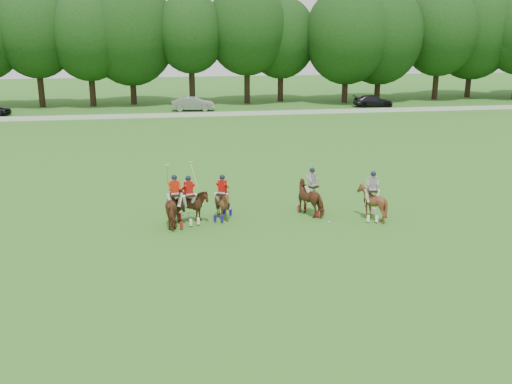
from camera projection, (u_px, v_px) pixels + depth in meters
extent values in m
plane|color=#31621C|center=(264.00, 254.00, 22.93)|extent=(180.00, 180.00, 0.00)
cylinder|color=black|center=(41.00, 85.00, 65.86)|extent=(0.70, 0.70, 4.98)
ellipsoid|color=black|center=(35.00, 33.00, 64.27)|extent=(8.80, 8.80, 10.12)
cylinder|color=black|center=(92.00, 86.00, 66.42)|extent=(0.70, 0.70, 4.64)
ellipsoid|color=black|center=(88.00, 36.00, 64.88)|extent=(8.80, 8.80, 10.13)
cylinder|color=black|center=(133.00, 86.00, 68.18)|extent=(0.70, 0.70, 4.31)
ellipsoid|color=black|center=(130.00, 33.00, 66.48)|extent=(10.67, 10.67, 12.27)
cylinder|color=black|center=(192.00, 82.00, 67.71)|extent=(0.70, 0.70, 5.24)
ellipsoid|color=black|center=(191.00, 33.00, 66.16)|extent=(8.06, 8.06, 9.26)
cylinder|color=black|center=(247.00, 82.00, 69.01)|extent=(0.70, 0.70, 5.19)
ellipsoid|color=black|center=(247.00, 29.00, 67.31)|extent=(9.50, 9.50, 10.92)
cylinder|color=black|center=(280.00, 83.00, 71.12)|extent=(0.70, 0.70, 4.48)
ellipsoid|color=black|center=(281.00, 38.00, 69.61)|extent=(8.60, 8.60, 9.89)
cylinder|color=black|center=(345.00, 85.00, 69.68)|extent=(0.70, 0.70, 4.21)
ellipsoid|color=black|center=(347.00, 35.00, 68.06)|extent=(10.11, 10.11, 11.63)
cylinder|color=black|center=(378.00, 84.00, 71.73)|extent=(0.70, 0.70, 4.07)
ellipsoid|color=black|center=(380.00, 35.00, 70.09)|extent=(10.46, 10.46, 12.03)
cylinder|color=black|center=(436.00, 80.00, 73.08)|extent=(0.70, 0.70, 4.79)
ellipsoid|color=black|center=(440.00, 32.00, 71.44)|extent=(9.47, 9.47, 10.89)
cylinder|color=black|center=(469.00, 80.00, 75.46)|extent=(0.70, 0.70, 4.44)
ellipsoid|color=black|center=(474.00, 31.00, 73.72)|extent=(10.84, 10.84, 12.47)
cube|color=white|center=(199.00, 114.00, 58.90)|extent=(120.00, 0.10, 0.44)
imported|color=#95959A|center=(193.00, 104.00, 62.97)|extent=(4.80, 2.06, 1.54)
imported|color=black|center=(373.00, 101.00, 66.31)|extent=(4.71, 2.25, 1.33)
imported|color=#532916|center=(175.00, 208.00, 26.04)|extent=(0.97, 2.05, 1.71)
cube|color=black|center=(175.00, 195.00, 25.87)|extent=(0.45, 0.57, 0.08)
cylinder|color=tan|center=(167.00, 175.00, 25.56)|extent=(0.05, 0.77, 1.08)
imported|color=#532916|center=(189.00, 207.00, 26.42)|extent=(1.91, 1.78, 1.55)
cube|color=black|center=(189.00, 195.00, 26.27)|extent=(0.61, 0.68, 0.08)
cylinder|color=tan|center=(194.00, 175.00, 26.16)|extent=(0.30, 0.73, 1.08)
imported|color=#532916|center=(223.00, 205.00, 26.92)|extent=(1.68, 1.74, 1.47)
cube|color=black|center=(223.00, 194.00, 26.77)|extent=(0.66, 0.70, 0.08)
cylinder|color=tan|center=(228.00, 196.00, 26.70)|extent=(0.13, 0.20, 1.29)
imported|color=#532916|center=(312.00, 198.00, 27.65)|extent=(1.77, 2.12, 1.64)
cube|color=black|center=(312.00, 186.00, 27.48)|extent=(0.67, 0.71, 0.08)
cylinder|color=tan|center=(307.00, 189.00, 27.31)|extent=(0.14, 0.20, 1.29)
imported|color=#532916|center=(372.00, 203.00, 26.93)|extent=(1.65, 1.77, 1.64)
cube|color=black|center=(372.00, 190.00, 26.77)|extent=(0.56, 0.65, 0.08)
cylinder|color=tan|center=(366.00, 192.00, 26.81)|extent=(0.08, 0.21, 1.29)
sphere|color=white|center=(329.00, 222.00, 26.56)|extent=(0.09, 0.09, 0.09)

